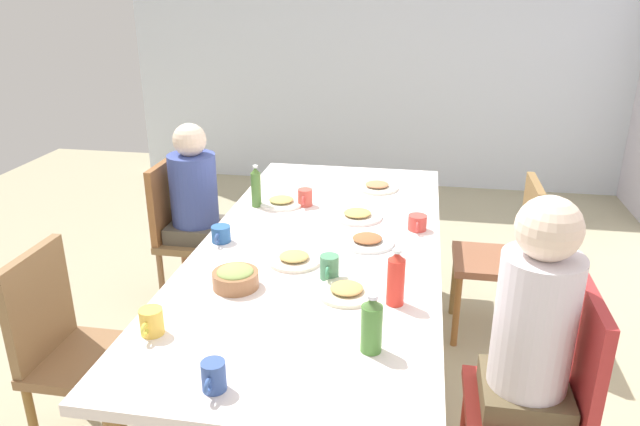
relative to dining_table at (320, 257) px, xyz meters
The scene contains 25 objects.
ground_plane 0.68m from the dining_table, ahead, with size 7.62×7.62×0.00m, color tan.
wall_left 3.29m from the dining_table, behind, with size 0.12×4.72×2.60m, color silver.
dining_table is the anchor object (origin of this frame).
chair_0 1.11m from the dining_table, 56.49° to the left, with size 0.40×0.40×0.90m.
person_0 1.03m from the dining_table, 53.66° to the left, with size 0.30×0.30×1.24m.
chair_1 1.11m from the dining_table, 123.51° to the left, with size 0.40×0.40×0.90m.
chair_2 1.11m from the dining_table, 56.49° to the right, with size 0.40×0.40×0.90m.
chair_3 1.11m from the dining_table, 123.51° to the right, with size 0.40×0.40×0.90m.
person_3 1.02m from the dining_table, 126.41° to the right, with size 0.30×0.30×1.14m.
plate_0 0.38m from the dining_table, 159.21° to the left, with size 0.25×0.25×0.04m.
plate_1 0.23m from the dining_table, 20.36° to the right, with size 0.23×0.23×0.04m.
plate_2 0.56m from the dining_table, 148.22° to the right, with size 0.24×0.24×0.04m.
plate_3 0.23m from the dining_table, 100.25° to the left, with size 0.24×0.24×0.04m.
plate_4 0.84m from the dining_table, 166.81° to the left, with size 0.24×0.24×0.04m.
plate_5 0.48m from the dining_table, 22.09° to the left, with size 0.23×0.23×0.04m.
bowl_0 0.53m from the dining_table, 28.85° to the right, with size 0.18×0.18×0.09m.
cup_0 0.50m from the dining_table, 119.25° to the left, with size 0.12×0.09×0.07m.
cup_1 0.36m from the dining_table, 16.14° to the left, with size 0.11×0.08×0.10m.
cup_2 0.51m from the dining_table, 161.06° to the right, with size 0.11×0.08×0.09m.
cup_3 0.94m from the dining_table, 27.56° to the right, with size 0.12×0.08×0.09m.
cup_4 1.09m from the dining_table, ahead, with size 0.11×0.07×0.09m.
cup_5 0.46m from the dining_table, 83.17° to the right, with size 0.12×0.09×0.07m.
bottle_0 0.63m from the dining_table, 37.09° to the left, with size 0.07×0.07×0.22m.
bottle_1 0.61m from the dining_table, 135.46° to the right, with size 0.05×0.05×0.23m.
bottle_2 0.87m from the dining_table, 20.96° to the left, with size 0.07×0.07×0.20m.
Camera 1 is at (2.43, 0.42, 1.86)m, focal length 33.55 mm.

